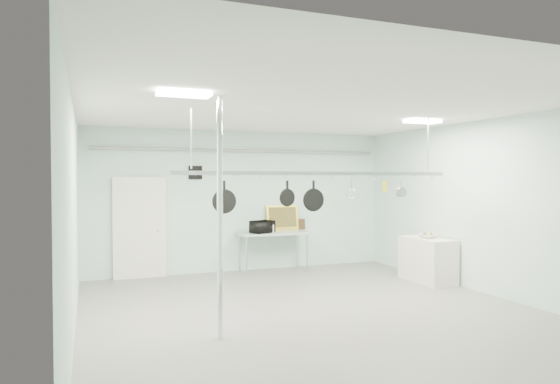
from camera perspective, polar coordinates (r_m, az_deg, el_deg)
name	(u,v)px	position (r m, az deg, el deg)	size (l,w,h in m)	color
floor	(317,314)	(8.02, 4.27, -13.76)	(8.00, 8.00, 0.00)	gray
ceiling	(318,109)	(7.81, 4.32, 9.45)	(7.00, 8.00, 0.02)	silver
back_wall	(243,201)	(11.48, -4.27, -1.04)	(7.00, 0.02, 3.20)	silver
right_wall	(493,207)	(9.76, 23.14, -1.61)	(0.02, 8.00, 3.20)	silver
door	(140,229)	(11.02, -15.74, -4.06)	(1.10, 0.10, 2.20)	silver
wall_vent	(195,173)	(11.18, -9.66, 2.21)	(0.30, 0.04, 0.30)	black
conduit_pipe	(244,151)	(11.40, -4.15, 4.73)	(0.07, 0.07, 6.60)	gray
chrome_pole	(220,218)	(6.61, -6.89, -2.94)	(0.08, 0.08, 3.20)	silver
prep_table	(273,235)	(11.36, -0.78, -4.95)	(1.60, 0.70, 0.91)	#9CB8AC
side_cabinet	(427,260)	(10.72, 16.49, -7.46)	(0.60, 1.20, 0.90)	silver
pot_rack	(321,172)	(8.09, 4.67, 2.35)	(4.80, 0.06, 1.00)	#B7B7BC
light_panel_left	(184,94)	(6.37, -10.93, 10.95)	(0.65, 0.30, 0.05)	white
light_panel_right	(422,121)	(9.55, 15.96, 7.76)	(0.65, 0.30, 0.05)	white
microwave	(262,227)	(11.11, -2.03, -4.00)	(0.50, 0.34, 0.27)	black
coffee_canister	(271,229)	(11.16, -0.98, -4.20)	(0.13, 0.13, 0.19)	silver
painting_large	(282,218)	(11.72, 0.27, -2.96)	(0.78, 0.05, 0.58)	gold
painting_small	(299,224)	(11.90, 2.18, -3.70)	(0.30, 0.04, 0.25)	#362413
fruit_bowl	(428,236)	(10.65, 16.53, -4.84)	(0.36, 0.36, 0.09)	silver
skillet_left	(224,197)	(7.54, -6.39, -0.53)	(0.36, 0.06, 0.48)	black
skillet_mid	(287,193)	(7.86, 0.83, -0.09)	(0.28, 0.06, 0.39)	black
skillet_right	(314,196)	(8.04, 3.85, -0.45)	(0.37, 0.06, 0.50)	black
whisk	(352,191)	(8.35, 8.19, 0.08)	(0.17, 0.17, 0.36)	silver
grater	(385,186)	(8.68, 11.88, 0.65)	(0.08, 0.02, 0.20)	gold
saucepan	(401,189)	(8.87, 13.66, 0.32)	(0.17, 0.10, 0.30)	silver
fruit_cluster	(428,234)	(10.64, 16.54, -4.62)	(0.24, 0.24, 0.09)	#9B110E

